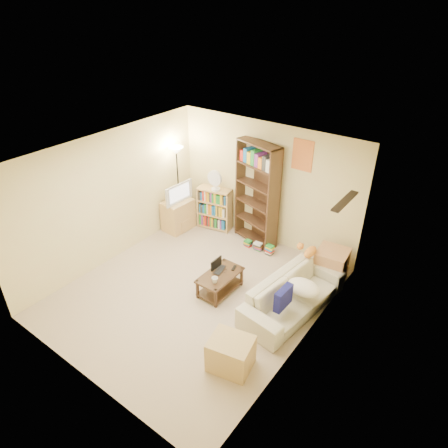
% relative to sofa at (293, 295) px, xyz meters
% --- Properties ---
extents(room, '(4.50, 4.54, 2.52)m').
position_rel_sofa_xyz_m(room, '(-1.55, -0.63, 1.33)').
color(room, beige).
rests_on(room, ground).
extents(sofa, '(2.19, 1.28, 0.58)m').
position_rel_sofa_xyz_m(sofa, '(0.00, 0.00, 0.00)').
color(sofa, beige).
rests_on(sofa, ground).
extents(navy_pillow, '(0.13, 0.39, 0.34)m').
position_rel_sofa_xyz_m(navy_pillow, '(0.04, -0.44, 0.26)').
color(navy_pillow, navy).
rests_on(navy_pillow, sofa).
extents(cream_blanket, '(0.54, 0.38, 0.23)m').
position_rel_sofa_xyz_m(cream_blanket, '(0.15, 0.03, 0.21)').
color(cream_blanket, white).
rests_on(cream_blanket, sofa).
extents(tabby_cat, '(0.46, 0.21, 0.16)m').
position_rel_sofa_xyz_m(tabby_cat, '(-0.16, 0.79, 0.37)').
color(tabby_cat, orange).
rests_on(tabby_cat, sofa).
extents(coffee_table, '(0.48, 0.85, 0.37)m').
position_rel_sofa_xyz_m(coffee_table, '(-1.23, -0.36, -0.06)').
color(coffee_table, '#3B2416').
rests_on(coffee_table, ground).
extents(laptop, '(0.37, 0.31, 0.02)m').
position_rel_sofa_xyz_m(laptop, '(-1.25, -0.27, 0.09)').
color(laptop, black).
rests_on(laptop, coffee_table).
extents(laptop_screen, '(0.02, 0.28, 0.19)m').
position_rel_sofa_xyz_m(laptop_screen, '(-1.37, -0.27, 0.19)').
color(laptop_screen, white).
rests_on(laptop_screen, laptop).
extents(mug, '(0.19, 0.19, 0.10)m').
position_rel_sofa_xyz_m(mug, '(-1.16, -0.59, 0.13)').
color(mug, white).
rests_on(mug, coffee_table).
extents(tv_remote, '(0.09, 0.16, 0.02)m').
position_rel_sofa_xyz_m(tv_remote, '(-1.13, -0.08, 0.09)').
color(tv_remote, black).
rests_on(tv_remote, coffee_table).
extents(tv_stand, '(0.49, 0.66, 0.68)m').
position_rel_sofa_xyz_m(tv_stand, '(-3.25, 0.81, 0.05)').
color(tv_stand, '#DEBB6C').
rests_on(tv_stand, ground).
extents(television, '(0.75, 0.19, 0.42)m').
position_rel_sofa_xyz_m(television, '(-3.25, 0.81, 0.60)').
color(television, black).
rests_on(television, tv_stand).
extents(tall_bookshelf, '(1.01, 0.56, 2.14)m').
position_rel_sofa_xyz_m(tall_bookshelf, '(-1.63, 1.41, 0.84)').
color(tall_bookshelf, '#442F1A').
rests_on(tall_bookshelf, ground).
extents(short_bookshelf, '(0.78, 0.44, 0.94)m').
position_rel_sofa_xyz_m(short_bookshelf, '(-2.64, 1.33, 0.18)').
color(short_bookshelf, tan).
rests_on(short_bookshelf, ground).
extents(desk_fan, '(0.34, 0.19, 0.45)m').
position_rel_sofa_xyz_m(desk_fan, '(-2.58, 1.28, 0.89)').
color(desk_fan, white).
rests_on(desk_fan, short_bookshelf).
extents(floor_lamp, '(0.31, 0.31, 1.82)m').
position_rel_sofa_xyz_m(floor_lamp, '(-3.35, 0.98, 1.16)').
color(floor_lamp, black).
rests_on(floor_lamp, ground).
extents(side_table, '(0.59, 0.59, 0.61)m').
position_rel_sofa_xyz_m(side_table, '(0.17, 1.12, 0.01)').
color(side_table, tan).
rests_on(side_table, ground).
extents(end_cabinet, '(0.67, 0.59, 0.48)m').
position_rel_sofa_xyz_m(end_cabinet, '(-0.13, -1.56, -0.05)').
color(end_cabinet, tan).
rests_on(end_cabinet, ground).
extents(book_stacks, '(0.67, 0.15, 0.20)m').
position_rel_sofa_xyz_m(book_stacks, '(-1.34, 1.14, -0.20)').
color(book_stacks, red).
rests_on(book_stacks, ground).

